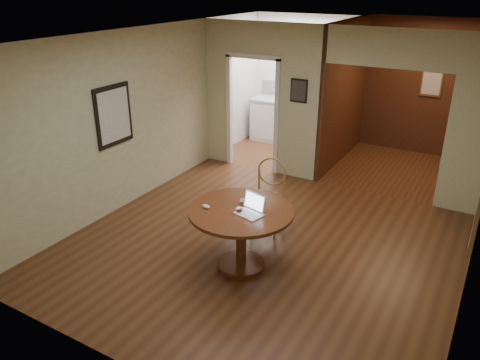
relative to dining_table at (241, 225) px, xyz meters
The scene contains 11 objects.
floor 0.78m from the dining_table, 89.03° to the left, with size 5.00×5.00×0.00m, color #4E2816.
room_shell 3.70m from the dining_table, 97.27° to the left, with size 5.20×7.50×5.00m.
dining_table is the anchor object (origin of this frame).
chair 1.02m from the dining_table, 97.21° to the left, with size 0.52×0.52×1.08m.
open_laptop 0.31m from the dining_table, ahead, with size 0.36×0.35×0.22m.
closed_laptop 0.29m from the dining_table, 78.00° to the left, with size 0.32×0.20×0.02m, color #B8B8BD.
mouse 0.49m from the dining_table, 154.75° to the right, with size 0.11×0.06×0.05m, color silver.
wine_glass 0.27m from the dining_table, 75.33° to the right, with size 0.08×0.08×0.09m, color white, non-canonical shape.
pen 0.25m from the dining_table, 78.45° to the right, with size 0.01×0.01×0.15m, color navy.
kitchen_cabinet 4.90m from the dining_table, 105.90° to the left, with size 2.06×0.60×0.94m.
grocery_bag 4.85m from the dining_table, 102.59° to the left, with size 0.26×0.23×0.26m, color beige.
Camera 1 is at (2.50, -4.86, 3.37)m, focal length 35.00 mm.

